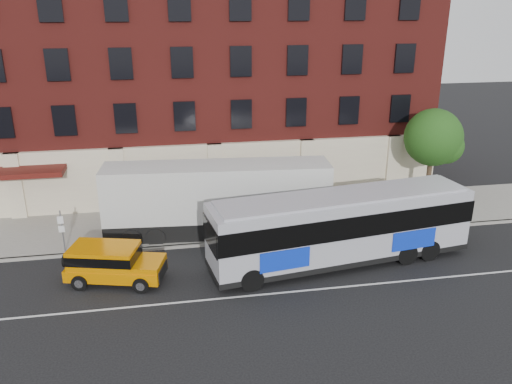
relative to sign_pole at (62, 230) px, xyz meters
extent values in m
plane|color=black|center=(8.50, -6.15, -1.45)|extent=(120.00, 120.00, 0.00)
cube|color=#9B988D|center=(8.50, 2.85, -1.38)|extent=(60.00, 6.00, 0.15)
cube|color=#9B988D|center=(8.50, -0.15, -1.38)|extent=(60.00, 0.25, 0.15)
cube|color=silver|center=(8.50, -5.65, -1.45)|extent=(60.00, 0.12, 0.01)
cube|color=maroon|center=(8.50, 10.85, 6.20)|extent=(30.00, 10.00, 15.00)
cube|color=beige|center=(8.50, 5.70, 0.70)|extent=(30.00, 0.35, 4.00)
cube|color=#48110D|center=(-2.50, 4.85, 1.80)|extent=(4.20, 2.20, 0.30)
cube|color=beige|center=(-3.50, 5.60, 0.70)|extent=(0.90, 0.55, 4.00)
cube|color=beige|center=(2.50, 5.60, 0.70)|extent=(0.90, 0.55, 4.00)
cube|color=beige|center=(8.50, 5.60, 0.70)|extent=(0.90, 0.55, 4.00)
cube|color=beige|center=(14.50, 5.60, 0.70)|extent=(0.90, 0.55, 4.00)
cube|color=beige|center=(20.50, 5.60, 0.70)|extent=(0.90, 0.55, 4.00)
cube|color=black|center=(-3.75, 5.77, 4.50)|extent=(1.30, 0.20, 1.80)
cube|color=black|center=(-0.25, 5.77, 4.50)|extent=(1.30, 0.20, 1.80)
cube|color=black|center=(3.25, 5.77, 4.50)|extent=(1.30, 0.20, 1.80)
cube|color=black|center=(6.75, 5.77, 4.50)|extent=(1.30, 0.20, 1.80)
cube|color=black|center=(10.25, 5.77, 4.50)|extent=(1.30, 0.20, 1.80)
cube|color=black|center=(13.75, 5.77, 4.50)|extent=(1.30, 0.20, 1.80)
cube|color=black|center=(17.25, 5.77, 4.50)|extent=(1.30, 0.20, 1.80)
cube|color=black|center=(20.75, 5.77, 4.50)|extent=(1.30, 0.20, 1.80)
cube|color=black|center=(-0.25, 5.77, 7.70)|extent=(1.30, 0.20, 1.80)
cube|color=black|center=(3.25, 5.77, 7.70)|extent=(1.30, 0.20, 1.80)
cube|color=black|center=(6.75, 5.77, 7.70)|extent=(1.30, 0.20, 1.80)
cube|color=black|center=(10.25, 5.77, 7.70)|extent=(1.30, 0.20, 1.80)
cube|color=black|center=(13.75, 5.77, 7.70)|extent=(1.30, 0.20, 1.80)
cube|color=black|center=(17.25, 5.77, 7.70)|extent=(1.30, 0.20, 1.80)
cube|color=black|center=(20.75, 5.77, 7.70)|extent=(1.30, 0.20, 1.80)
cube|color=black|center=(-0.25, 5.77, 10.90)|extent=(1.30, 0.20, 1.80)
cube|color=black|center=(3.25, 5.77, 10.90)|extent=(1.30, 0.20, 1.80)
cube|color=black|center=(6.75, 5.77, 10.90)|extent=(1.30, 0.20, 1.80)
cube|color=black|center=(10.25, 5.77, 10.90)|extent=(1.30, 0.20, 1.80)
cube|color=black|center=(13.75, 5.77, 10.90)|extent=(1.30, 0.20, 1.80)
cube|color=black|center=(17.25, 5.77, 10.90)|extent=(1.30, 0.20, 1.80)
cube|color=black|center=(20.75, 5.77, 10.90)|extent=(1.30, 0.20, 1.80)
cube|color=black|center=(-2.00, 5.63, 0.30)|extent=(2.60, 0.15, 2.80)
cube|color=black|center=(4.00, 5.63, 0.30)|extent=(2.60, 0.15, 2.80)
cube|color=black|center=(10.00, 5.63, 0.30)|extent=(2.60, 0.15, 2.80)
cube|color=black|center=(16.00, 5.63, 0.30)|extent=(2.60, 0.15, 2.80)
cylinder|color=gray|center=(0.00, 0.05, -0.20)|extent=(0.07, 0.07, 2.50)
cube|color=silver|center=(0.00, -0.10, 0.60)|extent=(0.30, 0.03, 0.40)
cube|color=silver|center=(0.00, -0.10, 0.10)|extent=(0.30, 0.03, 0.35)
cylinder|color=#3A2B1D|center=(22.00, 3.35, 0.20)|extent=(0.32, 0.32, 3.00)
sphere|color=#1B4212|center=(22.00, 3.35, 3.10)|extent=(3.60, 3.60, 3.60)
sphere|color=#1B4212|center=(22.70, 2.95, 2.60)|extent=(2.20, 2.20, 2.20)
sphere|color=#1B4212|center=(21.40, 3.75, 2.70)|extent=(2.00, 2.00, 2.00)
cube|color=#A3A3AD|center=(13.89, -3.22, 0.52)|extent=(13.56, 4.64, 3.16)
cube|color=black|center=(13.89, -3.22, -0.95)|extent=(13.62, 4.70, 0.28)
cube|color=#A3A3AD|center=(13.89, -3.22, 2.15)|extent=(12.85, 4.21, 0.13)
cube|color=black|center=(13.89, -3.22, 1.04)|extent=(13.66, 4.74, 1.11)
cube|color=#0C2CBF|center=(10.58, -5.13, -0.07)|extent=(2.42, 0.39, 1.00)
cube|color=#0C2CBF|center=(16.97, -1.34, -0.07)|extent=(2.42, 0.39, 1.00)
cylinder|color=black|center=(9.02, -5.19, -0.90)|extent=(1.14, 0.49, 1.11)
cylinder|color=black|center=(8.66, -2.71, -0.90)|extent=(1.14, 0.49, 1.11)
cylinder|color=black|center=(17.13, -4.02, -0.90)|extent=(1.14, 0.49, 1.11)
cylinder|color=black|center=(16.78, -1.54, -0.90)|extent=(1.14, 0.49, 1.11)
cylinder|color=black|center=(18.45, -3.83, -0.90)|extent=(1.14, 0.49, 1.11)
cylinder|color=black|center=(18.09, -1.35, -0.90)|extent=(1.14, 0.49, 1.11)
cube|color=#D47700|center=(2.87, -3.25, -0.85)|extent=(4.78, 2.94, 0.56)
cube|color=#D47700|center=(2.38, -3.11, -0.11)|extent=(3.42, 2.54, 0.93)
cube|color=black|center=(2.38, -3.11, -0.06)|extent=(3.47, 2.59, 0.46)
cube|color=#D47700|center=(4.35, -3.64, -0.43)|extent=(1.80, 2.06, 0.28)
cube|color=black|center=(5.04, -3.83, -0.80)|extent=(0.44, 1.45, 0.51)
cylinder|color=black|center=(0.59, -2.63, -0.43)|extent=(0.38, 0.73, 0.70)
cylinder|color=black|center=(4.02, -4.49, -1.08)|extent=(0.78, 0.44, 0.74)
cylinder|color=silver|center=(4.02, -4.49, -1.08)|extent=(0.47, 0.37, 0.41)
cylinder|color=black|center=(4.49, -2.74, -1.08)|extent=(0.78, 0.44, 0.74)
cylinder|color=silver|center=(4.49, -2.74, -1.08)|extent=(0.47, 0.37, 0.41)
cylinder|color=black|center=(1.25, -3.75, -1.08)|extent=(0.78, 0.44, 0.74)
cylinder|color=silver|center=(1.25, -3.75, -1.08)|extent=(0.47, 0.37, 0.41)
cylinder|color=black|center=(1.72, -2.00, -1.08)|extent=(0.78, 0.44, 0.74)
cylinder|color=silver|center=(1.72, -2.00, -1.08)|extent=(0.47, 0.37, 0.41)
cube|color=black|center=(8.19, 1.24, -0.88)|extent=(12.59, 3.47, 1.14)
cube|color=silver|center=(8.19, 1.24, 1.19)|extent=(12.59, 3.51, 3.00)
cylinder|color=black|center=(3.45, 0.42, -0.93)|extent=(1.06, 0.37, 1.04)
cylinder|color=black|center=(3.64, 2.80, -0.93)|extent=(1.06, 0.37, 1.04)
cylinder|color=black|center=(4.68, 0.33, -0.93)|extent=(1.06, 0.37, 1.04)
cylinder|color=black|center=(4.88, 2.70, -0.93)|extent=(1.06, 0.37, 1.04)
cylinder|color=black|center=(11.50, -0.22, -0.93)|extent=(1.06, 0.37, 1.04)
cylinder|color=black|center=(11.69, 2.15, -0.93)|extent=(1.06, 0.37, 1.04)
cylinder|color=black|center=(12.74, -0.32, -0.93)|extent=(1.06, 0.37, 1.04)
cylinder|color=black|center=(12.93, 2.05, -0.93)|extent=(1.06, 0.37, 1.04)
camera|label=1|loc=(5.54, -25.70, 10.97)|focal=36.33mm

